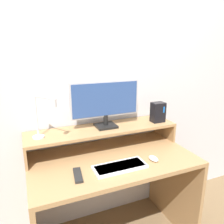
% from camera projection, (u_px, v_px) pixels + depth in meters
% --- Properties ---
extents(wall_back, '(6.00, 0.05, 2.50)m').
position_uv_depth(wall_back, '(95.00, 85.00, 1.80)').
color(wall_back, silver).
rests_on(wall_back, ground_plane).
extents(desk, '(1.20, 0.67, 0.76)m').
position_uv_depth(desk, '(112.00, 184.00, 1.67)').
color(desk, '#A87F51').
rests_on(desk, ground_plane).
extents(monitor_shelf, '(1.20, 0.29, 0.17)m').
position_uv_depth(monitor_shelf, '(103.00, 131.00, 1.74)').
color(monitor_shelf, '#A87F51').
rests_on(monitor_shelf, desk).
extents(monitor, '(0.56, 0.15, 0.37)m').
position_uv_depth(monitor, '(105.00, 102.00, 1.70)').
color(monitor, black).
rests_on(monitor, monitor_shelf).
extents(desk_lamp, '(0.16, 0.20, 0.31)m').
position_uv_depth(desk_lamp, '(43.00, 118.00, 1.46)').
color(desk_lamp, silver).
rests_on(desk_lamp, monitor_shelf).
extents(router_dock, '(0.11, 0.08, 0.17)m').
position_uv_depth(router_dock, '(158.00, 112.00, 1.85)').
color(router_dock, black).
rests_on(router_dock, monitor_shelf).
extents(keyboard, '(0.36, 0.15, 0.02)m').
position_uv_depth(keyboard, '(120.00, 167.00, 1.46)').
color(keyboard, silver).
rests_on(keyboard, desk).
extents(mouse, '(0.05, 0.09, 0.03)m').
position_uv_depth(mouse, '(153.00, 158.00, 1.57)').
color(mouse, white).
rests_on(mouse, desk).
extents(remote_control, '(0.07, 0.17, 0.02)m').
position_uv_depth(remote_control, '(78.00, 175.00, 1.37)').
color(remote_control, black).
rests_on(remote_control, desk).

